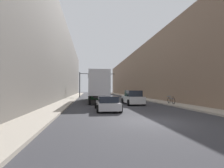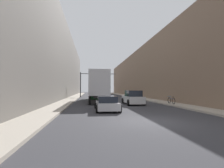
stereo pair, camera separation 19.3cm
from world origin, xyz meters
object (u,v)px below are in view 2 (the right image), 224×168
Objects in this scene: sedan_car at (107,103)px; parked_bicycle at (171,100)px; suv_car at (133,98)px; semi_truck at (97,86)px; traffic_signal_gantry at (91,79)px.

parked_bicycle is (8.00, 4.12, -0.08)m from sedan_car.
suv_car reaches higher than parked_bicycle.
semi_truck is 7.56× the size of parked_bicycle.
sedan_car is 2.45× the size of parked_bicycle.
parked_bicycle is (8.39, -7.04, -1.79)m from semi_truck.
traffic_signal_gantry is 4.41× the size of parked_bicycle.
suv_car reaches higher than sedan_car.
traffic_signal_gantry is at bearing 104.72° from suv_car.
traffic_signal_gantry reaches higher than semi_truck.
semi_truck is 1.71× the size of traffic_signal_gantry.
parked_bicycle is at bearing -18.75° from suv_car.
parked_bicycle is (4.26, -1.45, -0.26)m from suv_car.
semi_truck is 11.10m from parked_bicycle.
semi_truck reaches higher than parked_bicycle.
semi_truck is 2.96× the size of suv_car.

